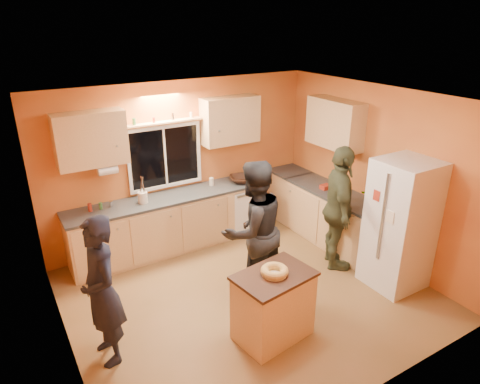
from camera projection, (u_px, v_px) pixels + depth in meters
ground at (248, 294)px, 5.77m from camera, size 4.50×4.50×0.00m
room_shell at (240, 171)px, 5.54m from camera, size 4.54×4.04×2.61m
back_counter at (194, 217)px, 6.95m from camera, size 4.23×0.62×0.90m
right_counter at (334, 218)px, 6.93m from camera, size 0.62×1.84×0.90m
refrigerator at (400, 225)px, 5.70m from camera, size 0.72×0.70×1.80m
island at (273, 305)px, 4.88m from camera, size 0.94×0.70×0.84m
bundt_pastry at (274, 271)px, 4.70m from camera, size 0.31×0.31×0.09m
person_left at (102, 292)px, 4.42m from camera, size 0.45×0.64×1.68m
person_center at (253, 230)px, 5.47m from camera, size 0.96×0.78×1.87m
person_right at (339, 209)px, 6.11m from camera, size 0.97×1.16×1.85m
mixing_bowl at (242, 179)px, 7.15m from camera, size 0.51×0.51×0.10m
utensil_crock at (143, 197)px, 6.34m from camera, size 0.14×0.14×0.17m
potted_plant at (371, 196)px, 6.20m from camera, size 0.32×0.28×0.32m
red_box at (325, 187)px, 6.87m from camera, size 0.17×0.13×0.07m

